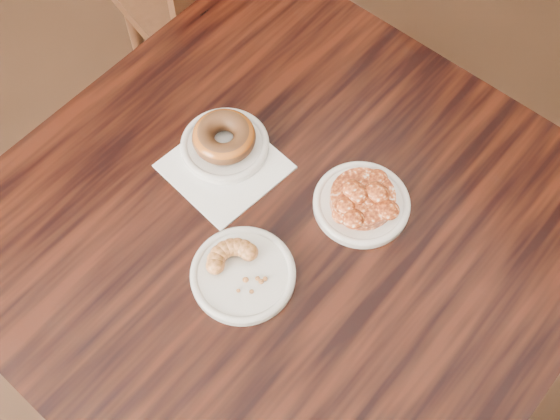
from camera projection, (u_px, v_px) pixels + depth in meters
floor at (297, 413)px, 1.72m from camera, size 5.00×5.00×0.00m
cafe_table at (286, 308)px, 1.45m from camera, size 1.12×1.12×0.75m
chair_far at (212, 7)px, 1.77m from camera, size 0.43×0.43×0.90m
napkin at (225, 167)px, 1.18m from camera, size 0.20×0.20×0.00m
plate_donut at (225, 145)px, 1.19m from camera, size 0.15×0.15×0.01m
plate_cruller at (243, 275)px, 1.08m from camera, size 0.16×0.16×0.01m
plate_fritter at (361, 204)px, 1.14m from camera, size 0.16×0.16×0.01m
glazed_donut at (224, 137)px, 1.17m from camera, size 0.11×0.11×0.04m
apple_fritter at (363, 197)px, 1.12m from camera, size 0.14×0.14×0.03m
cruller_fragment at (242, 270)px, 1.06m from camera, size 0.10×0.10×0.03m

